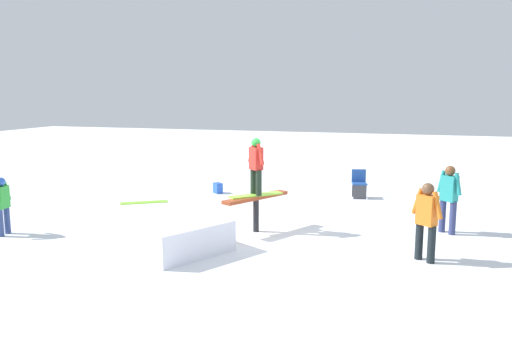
% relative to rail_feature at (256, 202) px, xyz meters
% --- Properties ---
extents(ground_plane, '(60.00, 60.00, 0.00)m').
position_rel_rail_feature_xyz_m(ground_plane, '(0.00, 0.00, -0.71)').
color(ground_plane, white).
extents(rail_feature, '(1.78, 1.17, 0.87)m').
position_rel_rail_feature_xyz_m(rail_feature, '(0.00, 0.00, 0.00)').
color(rail_feature, black).
rests_on(rail_feature, ground).
extents(snow_kicker_ramp, '(2.31, 2.19, 0.64)m').
position_rel_rail_feature_xyz_m(snow_kicker_ramp, '(-1.91, 1.08, -0.39)').
color(snow_kicker_ramp, white).
rests_on(snow_kicker_ramp, ground).
extents(main_rider_on_rail, '(1.14, 1.13, 1.36)m').
position_rel_rail_feature_xyz_m(main_rider_on_rail, '(0.00, 0.00, 0.84)').
color(main_rider_on_rail, '#95DB3C').
rests_on(main_rider_on_rail, rail_feature).
extents(bystander_green, '(0.62, 0.24, 1.35)m').
position_rel_rail_feature_xyz_m(bystander_green, '(-1.98, 5.50, 0.05)').
color(bystander_green, navy).
rests_on(bystander_green, ground).
extents(bystander_orange, '(0.51, 0.61, 1.56)m').
position_rel_rail_feature_xyz_m(bystander_orange, '(-1.05, -3.78, 0.16)').
color(bystander_orange, black).
rests_on(bystander_orange, ground).
extents(bystander_teal, '(0.49, 0.55, 1.60)m').
position_rel_rail_feature_xyz_m(bystander_teal, '(1.17, -4.33, 0.19)').
color(bystander_teal, navy).
rests_on(bystander_teal, ground).
extents(loose_snowboard_lime, '(0.97, 1.33, 0.02)m').
position_rel_rail_feature_xyz_m(loose_snowboard_lime, '(2.01, 4.12, -0.70)').
color(loose_snowboard_lime, '#89DC2E').
rests_on(loose_snowboard_lime, ground).
extents(folding_chair, '(0.53, 0.53, 0.88)m').
position_rel_rail_feature_xyz_m(folding_chair, '(4.64, -1.97, -0.30)').
color(folding_chair, '#3F3F44').
rests_on(folding_chair, ground).
extents(backpack_on_snow, '(0.36, 0.37, 0.34)m').
position_rel_rail_feature_xyz_m(backpack_on_snow, '(4.01, 2.53, -0.54)').
color(backpack_on_snow, blue).
rests_on(backpack_on_snow, ground).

